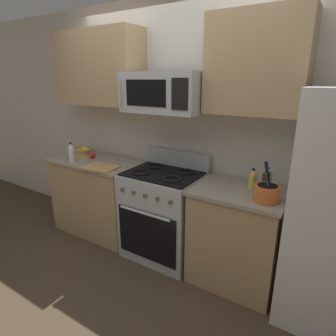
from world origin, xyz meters
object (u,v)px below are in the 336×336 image
(cutting_board, at_px, (100,167))
(microwave, at_px, (164,92))
(utensil_crock, at_px, (267,193))
(bottle_soy, at_px, (266,181))
(range_oven, at_px, (164,213))
(apple_loose, at_px, (92,155))
(fruit_basket, at_px, (83,151))
(bottle_vinegar, at_px, (71,153))
(bottle_oil, at_px, (253,179))

(cutting_board, bearing_deg, microwave, 17.83)
(utensil_crock, relative_size, bottle_soy, 1.46)
(microwave, relative_size, utensil_crock, 2.34)
(range_oven, bearing_deg, cutting_board, -164.19)
(bottle_soy, bearing_deg, apple_loose, -179.92)
(range_oven, height_order, microwave, microwave)
(fruit_basket, bearing_deg, utensil_crock, -4.73)
(utensil_crock, height_order, fruit_basket, utensil_crock)
(range_oven, height_order, cutting_board, range_oven)
(microwave, xyz_separation_m, utensil_crock, (1.03, -0.15, -0.72))
(range_oven, distance_m, bottle_vinegar, 1.27)
(range_oven, distance_m, utensil_crock, 1.16)
(apple_loose, bearing_deg, utensil_crock, -4.59)
(range_oven, bearing_deg, fruit_basket, 176.90)
(fruit_basket, xyz_separation_m, bottle_soy, (2.21, -0.02, 0.05))
(microwave, relative_size, bottle_oil, 4.38)
(microwave, height_order, apple_loose, microwave)
(apple_loose, relative_size, bottle_soy, 0.32)
(fruit_basket, relative_size, cutting_board, 0.74)
(apple_loose, height_order, bottle_oil, bottle_oil)
(apple_loose, bearing_deg, bottle_oil, 1.82)
(apple_loose, distance_m, bottle_vinegar, 0.25)
(microwave, bearing_deg, bottle_oil, 5.33)
(apple_loose, height_order, cutting_board, apple_loose)
(cutting_board, distance_m, bottle_vinegar, 0.47)
(apple_loose, relative_size, cutting_board, 0.20)
(fruit_basket, bearing_deg, bottle_soy, -0.47)
(microwave, distance_m, cutting_board, 1.06)
(fruit_basket, xyz_separation_m, cutting_board, (0.55, -0.26, -0.05))
(microwave, bearing_deg, utensil_crock, -8.10)
(fruit_basket, xyz_separation_m, bottle_oil, (2.09, 0.04, 0.03))
(utensil_crock, bearing_deg, bottle_vinegar, -178.37)
(range_oven, distance_m, cutting_board, 0.83)
(bottle_oil, bearing_deg, apple_loose, -178.18)
(range_oven, height_order, fruit_basket, range_oven)
(range_oven, height_order, bottle_oil, range_oven)
(utensil_crock, xyz_separation_m, cutting_board, (-1.71, -0.07, -0.07))
(utensil_crock, distance_m, fruit_basket, 2.27)
(utensil_crock, distance_m, bottle_soy, 0.18)
(microwave, height_order, bottle_oil, microwave)
(utensil_crock, bearing_deg, bottle_soy, 105.87)
(range_oven, relative_size, apple_loose, 15.37)
(cutting_board, bearing_deg, utensil_crock, 2.37)
(microwave, bearing_deg, bottle_vinegar, -169.59)
(microwave, relative_size, apple_loose, 10.85)
(utensil_crock, xyz_separation_m, fruit_basket, (-2.26, 0.19, -0.02))
(bottle_soy, height_order, bottle_oil, bottle_soy)
(cutting_board, bearing_deg, apple_loose, 147.11)
(apple_loose, xyz_separation_m, cutting_board, (0.37, -0.24, -0.03))
(utensil_crock, bearing_deg, microwave, 171.90)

